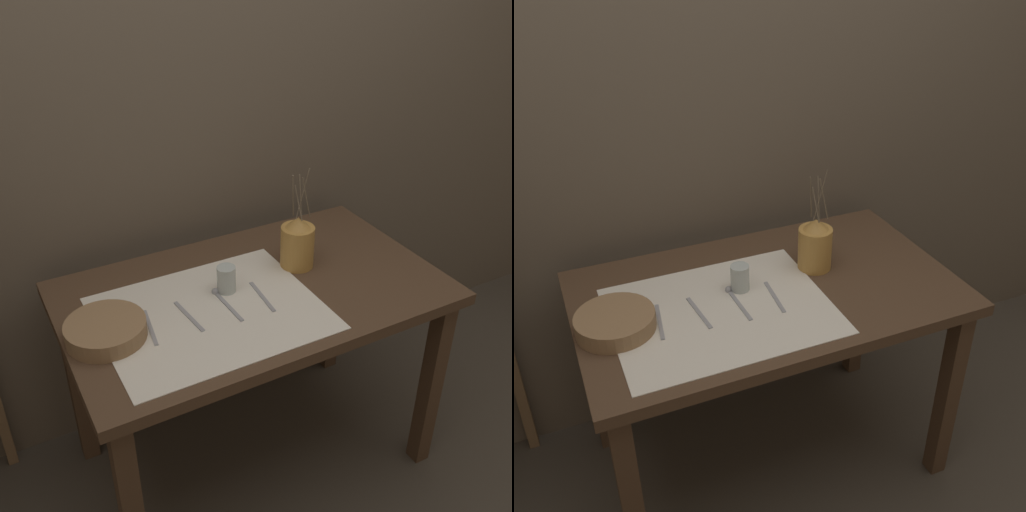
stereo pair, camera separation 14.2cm
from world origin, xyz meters
The scene contains 11 objects.
ground_plane centered at (0.00, 0.00, 0.00)m, with size 12.00×12.00×0.00m, color #473F35.
stone_wall_back centered at (0.00, 0.48, 1.20)m, with size 7.00×0.06×2.40m.
wooden_table centered at (0.00, 0.00, 0.67)m, with size 1.24×0.75×0.78m.
linen_cloth centered at (-0.18, -0.06, 0.78)m, with size 0.67×0.54×0.00m.
pitcher_with_flowers centered at (0.20, 0.06, 0.87)m, with size 0.12×0.12×0.37m.
wooden_bowl centered at (-0.50, -0.03, 0.81)m, with size 0.24×0.24×0.05m.
glass_tumbler_near centered at (-0.08, 0.03, 0.83)m, with size 0.06×0.06×0.09m.
fork_outer centered at (-0.37, -0.04, 0.79)m, with size 0.04×0.18×0.00m.
fork_inner centered at (-0.25, -0.05, 0.79)m, with size 0.03×0.18×0.00m.
spoon_outer centered at (-0.12, 0.00, 0.79)m, with size 0.02×0.19×0.02m.
knife_center centered at (0.00, -0.06, 0.79)m, with size 0.03×0.18×0.00m.
Camera 2 is at (-0.64, -1.50, 1.87)m, focal length 42.00 mm.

